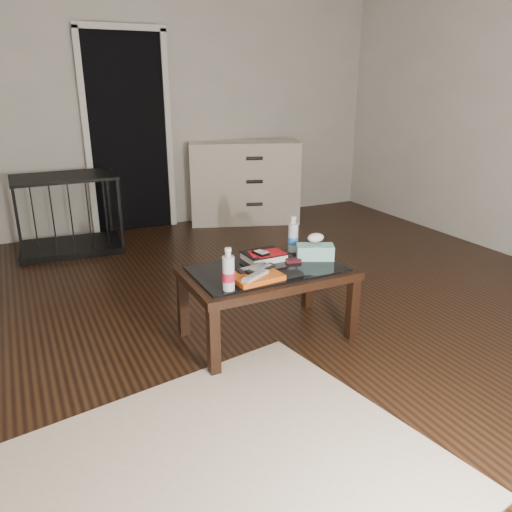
{
  "coord_description": "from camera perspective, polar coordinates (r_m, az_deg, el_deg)",
  "views": [
    {
      "loc": [
        -1.54,
        -2.84,
        1.53
      ],
      "look_at": [
        -0.31,
        -0.33,
        0.55
      ],
      "focal_mm": 35.0,
      "sensor_mm": 36.0,
      "label": 1
    }
  ],
  "objects": [
    {
      "name": "flip_phone",
      "position": [
        3.12,
        4.31,
        -0.51
      ],
      "size": [
        0.1,
        0.07,
        0.02
      ],
      "primitive_type": "cube",
      "rotation": [
        0.0,
        0.0,
        -0.23
      ],
      "color": "#330B11",
      "rests_on": "coffee_table"
    },
    {
      "name": "doorway",
      "position": [
        5.45,
        -14.41,
        13.49
      ],
      "size": [
        0.9,
        0.08,
        2.07
      ],
      "color": "black",
      "rests_on": "ground"
    },
    {
      "name": "pet_crate",
      "position": [
        5.02,
        -20.55,
        3.17
      ],
      "size": [
        0.95,
        0.68,
        0.71
      ],
      "rotation": [
        0.0,
        0.0,
        -0.09
      ],
      "color": "black",
      "rests_on": "ground"
    },
    {
      "name": "water_bottle_right",
      "position": [
        3.28,
        4.27,
        2.52
      ],
      "size": [
        0.08,
        0.08,
        0.24
      ],
      "primitive_type": "cylinder",
      "rotation": [
        0.0,
        0.0,
        0.16
      ],
      "color": "silver",
      "rests_on": "coffee_table"
    },
    {
      "name": "ground",
      "position": [
        3.57,
        2.11,
        -5.99
      ],
      "size": [
        5.0,
        5.0,
        0.0
      ],
      "primitive_type": "plane",
      "color": "black",
      "rests_on": "ground"
    },
    {
      "name": "remote_silver",
      "position": [
        2.79,
        -0.07,
        -2.25
      ],
      "size": [
        0.2,
        0.14,
        0.02
      ],
      "primitive_type": "cube",
      "rotation": [
        0.0,
        0.0,
        0.5
      ],
      "color": "#A6A7AB",
      "rests_on": "magazines"
    },
    {
      "name": "wallet",
      "position": [
        2.9,
        4.12,
        -2.07
      ],
      "size": [
        0.12,
        0.07,
        0.02
      ],
      "primitive_type": "cube",
      "rotation": [
        0.0,
        0.0,
        0.04
      ],
      "color": "black",
      "rests_on": "coffee_table"
    },
    {
      "name": "ipod",
      "position": [
        3.1,
        0.57,
        0.37
      ],
      "size": [
        0.08,
        0.11,
        0.02
      ],
      "primitive_type": "cube",
      "rotation": [
        0.0,
        0.0,
        0.19
      ],
      "color": "black",
      "rests_on": "dvd_mailers"
    },
    {
      "name": "room_shell",
      "position": [
        3.23,
        2.48,
        20.96
      ],
      "size": [
        5.0,
        5.0,
        5.0
      ],
      "color": "beige",
      "rests_on": "ground"
    },
    {
      "name": "rug",
      "position": [
        2.18,
        -6.87,
        -25.29
      ],
      "size": [
        2.22,
        1.81,
        0.01
      ],
      "primitive_type": "cube",
      "rotation": [
        0.0,
        0.0,
        0.17
      ],
      "color": "beige",
      "rests_on": "ground"
    },
    {
      "name": "remote_black_back",
      "position": [
        2.9,
        -0.32,
        -1.4
      ],
      "size": [
        0.2,
        0.07,
        0.02
      ],
      "primitive_type": "cube",
      "rotation": [
        0.0,
        0.0,
        0.11
      ],
      "color": "black",
      "rests_on": "magazines"
    },
    {
      "name": "magazines",
      "position": [
        2.85,
        -0.03,
        -2.36
      ],
      "size": [
        0.3,
        0.23,
        0.03
      ],
      "primitive_type": "cube",
      "rotation": [
        0.0,
        0.0,
        0.09
      ],
      "color": "#C75012",
      "rests_on": "coffee_table"
    },
    {
      "name": "coffee_table",
      "position": [
        3.04,
        1.29,
        -2.5
      ],
      "size": [
        1.0,
        0.6,
        0.46
      ],
      "color": "black",
      "rests_on": "ground"
    },
    {
      "name": "dresser",
      "position": [
        5.69,
        -1.35,
        8.45
      ],
      "size": [
        1.3,
        0.88,
        0.9
      ],
      "rotation": [
        0.0,
        0.0,
        -0.35
      ],
      "color": "beige",
      "rests_on": "ground"
    },
    {
      "name": "water_bottle_left",
      "position": [
        2.67,
        -3.18,
        -1.5
      ],
      "size": [
        0.08,
        0.08,
        0.24
      ],
      "primitive_type": "cylinder",
      "rotation": [
        0.0,
        0.0,
        0.31
      ],
      "color": "#B5BBC1",
      "rests_on": "coffee_table"
    },
    {
      "name": "tissue_box",
      "position": [
        3.18,
        6.77,
        0.47
      ],
      "size": [
        0.26,
        0.21,
        0.09
      ],
      "primitive_type": "cube",
      "rotation": [
        0.0,
        0.0,
        -0.46
      ],
      "color": "teal",
      "rests_on": "coffee_table"
    },
    {
      "name": "textbook",
      "position": [
        3.15,
        0.91,
        -0.0
      ],
      "size": [
        0.26,
        0.21,
        0.05
      ],
      "primitive_type": "cube",
      "rotation": [
        0.0,
        0.0,
        0.03
      ],
      "color": "black",
      "rests_on": "coffee_table"
    },
    {
      "name": "remote_black_front",
      "position": [
        2.89,
        0.58,
        -1.46
      ],
      "size": [
        0.2,
        0.12,
        0.02
      ],
      "primitive_type": "cube",
      "rotation": [
        0.0,
        0.0,
        0.36
      ],
      "color": "black",
      "rests_on": "magazines"
    },
    {
      "name": "dvd_mailers",
      "position": [
        3.13,
        0.98,
        0.39
      ],
      "size": [
        0.21,
        0.16,
        0.01
      ],
      "primitive_type": "cube",
      "rotation": [
        0.0,
        0.0,
        -0.14
      ],
      "color": "#AE0B13",
      "rests_on": "textbook"
    }
  ]
}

